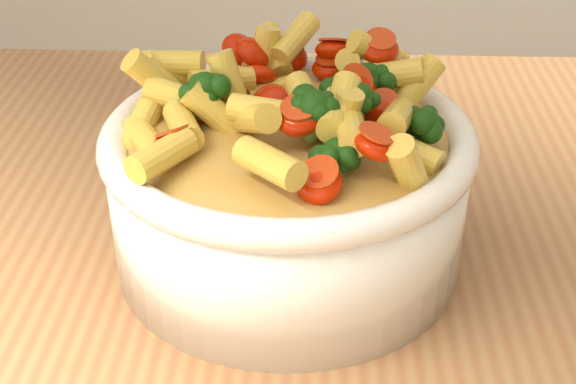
{
  "coord_description": "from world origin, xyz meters",
  "views": [
    {
      "loc": [
        0.02,
        -0.38,
        1.21
      ],
      "look_at": [
        0.0,
        0.05,
        0.95
      ],
      "focal_mm": 50.0,
      "sensor_mm": 36.0,
      "label": 1
    }
  ],
  "objects": [
    {
      "name": "pasta_salad",
      "position": [
        0.0,
        0.05,
        1.01
      ],
      "size": [
        0.18,
        0.18,
        0.04
      ],
      "color": "#FBCE4F",
      "rests_on": "serving_bowl"
    },
    {
      "name": "serving_bowl",
      "position": [
        0.0,
        0.05,
        0.95
      ],
      "size": [
        0.23,
        0.23,
        0.1
      ],
      "color": "white",
      "rests_on": "table"
    }
  ]
}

